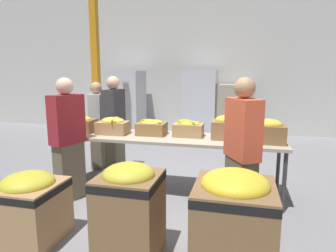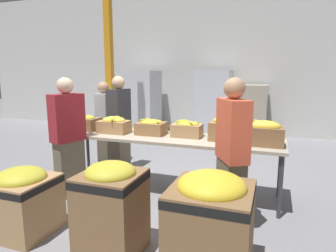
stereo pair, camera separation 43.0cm
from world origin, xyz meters
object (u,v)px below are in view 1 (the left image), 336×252
banana_box_5 (267,131)px  banana_box_1 (113,125)px  volunteer_3 (68,141)px  donation_bin_1 (129,208)px  banana_box_0 (80,124)px  donation_bin_2 (234,219)px  banana_box_3 (188,128)px  banana_box_4 (228,127)px  pallet_stack_1 (200,104)px  volunteer_1 (98,126)px  volunteer_0 (242,155)px  support_pillar (95,57)px  pallet_stack_0 (126,103)px  volunteer_2 (114,125)px  sorting_table (167,140)px  donation_bin_0 (30,205)px  pallet_stack_2 (233,111)px  banana_box_2 (152,127)px

banana_box_5 → banana_box_1: bearing=178.2°
volunteer_3 → donation_bin_1: bearing=-108.8°
banana_box_0 → donation_bin_2: banana_box_0 is taller
banana_box_3 → donation_bin_2: 1.81m
banana_box_4 → pallet_stack_1: 3.85m
banana_box_1 → donation_bin_2: (1.76, -1.53, -0.45)m
volunteer_1 → volunteer_0: bearing=45.8°
volunteer_3 → support_pillar: (-1.09, 2.98, 1.20)m
banana_box_1 → banana_box_5: 2.10m
banana_box_5 → pallet_stack_0: bearing=131.4°
volunteer_0 → pallet_stack_1: bearing=-16.3°
volunteer_1 → volunteer_2: size_ratio=0.94×
banana_box_5 → pallet_stack_1: 4.11m
donation_bin_1 → volunteer_3: bearing=141.1°
sorting_table → banana_box_4: 0.84m
volunteer_1 → donation_bin_2: size_ratio=1.70×
pallet_stack_0 → banana_box_3: bearing=-57.2°
donation_bin_0 → pallet_stack_2: bearing=71.6°
banana_box_3 → volunteer_0: (0.72, -0.82, -0.10)m
banana_box_3 → donation_bin_2: banana_box_3 is taller
banana_box_2 → pallet_stack_1: size_ratio=0.23×
support_pillar → volunteer_2: bearing=-55.9°
sorting_table → support_pillar: size_ratio=0.78×
banana_box_2 → pallet_stack_0: 4.14m
support_pillar → banana_box_0: bearing=-68.8°
donation_bin_2 → support_pillar: (-3.23, 3.96, 1.53)m
banana_box_4 → volunteer_1: bearing=162.1°
banana_box_1 → support_pillar: support_pillar is taller
volunteer_1 → pallet_stack_2: bearing=132.0°
banana_box_1 → donation_bin_1: bearing=-61.4°
banana_box_2 → pallet_stack_0: bearing=116.6°
banana_box_3 → volunteer_0: size_ratio=0.25×
sorting_table → banana_box_0: size_ratio=6.82×
volunteer_0 → volunteer_1: (-2.45, 1.52, -0.06)m
pallet_stack_2 → donation_bin_0: bearing=-108.4°
banana_box_0 → donation_bin_1: (1.38, -1.57, -0.45)m
sorting_table → pallet_stack_0: size_ratio=1.84×
banana_box_4 → volunteer_1: (-2.26, 0.73, -0.20)m
banana_box_2 → pallet_stack_1: bearing=87.4°
donation_bin_0 → donation_bin_1: donation_bin_1 is taller
banana_box_3 → pallet_stack_2: bearing=82.5°
banana_box_5 → pallet_stack_0: size_ratio=0.26×
volunteer_0 → pallet_stack_0: size_ratio=0.95×
volunteer_0 → volunteer_3: size_ratio=1.01×
banana_box_0 → support_pillar: bearing=111.2°
banana_box_0 → volunteer_1: 0.78m
banana_box_5 → pallet_stack_1: (-1.37, 3.87, -0.10)m
donation_bin_2 → sorting_table: bearing=121.6°
donation_bin_1 → sorting_table: bearing=91.2°
donation_bin_0 → banana_box_0: bearing=101.7°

